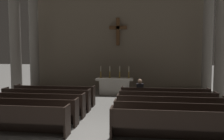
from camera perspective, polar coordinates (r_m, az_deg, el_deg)
The scene contains 22 objects.
ground_plane at distance 6.82m, azimuth -5.92°, elevation -17.11°, with size 80.00×80.00×0.00m, color slate.
pew_left_row_1 at distance 7.62m, azimuth -25.83°, elevation -11.42°, with size 3.92×0.50×0.95m.
pew_left_row_2 at distance 8.42m, azimuth -22.22°, elevation -9.81°, with size 3.92×0.50×0.95m.
pew_left_row_3 at distance 9.25m, azimuth -19.27°, elevation -8.45°, with size 3.92×0.50×0.95m.
pew_left_row_4 at distance 10.10m, azimuth -16.82°, elevation -7.31°, with size 3.92×0.50×0.95m.
pew_left_row_5 at distance 10.97m, azimuth -14.77°, elevation -6.33°, with size 3.92×0.50×0.95m.
pew_right_row_1 at distance 6.57m, azimuth 17.33°, elevation -13.72°, with size 3.92×0.50×0.95m.
pew_right_row_2 at distance 7.48m, azimuth 15.99°, elevation -11.44°, with size 3.92×0.50×0.95m.
pew_right_row_3 at distance 8.40m, azimuth 14.96°, elevation -9.66°, with size 3.92×0.50×0.95m.
pew_right_row_4 at distance 9.33m, azimuth 14.13°, elevation -8.22°, with size 3.92×0.50×0.95m.
pew_right_row_5 at distance 10.27m, azimuth 13.47°, elevation -7.05°, with size 3.92×0.50×0.95m.
column_left_third at distance 13.78m, azimuth -23.92°, elevation 6.72°, with size 0.91×0.91×6.45m.
column_right_third at distance 12.55m, azimuth 26.64°, elevation 6.89°, with size 0.91×0.91×6.45m.
column_left_fourth at distance 15.76m, azimuth -19.67°, elevation 6.51°, with size 0.91×0.91×6.45m.
column_right_fourth at distance 14.70m, azimuth 23.67°, elevation 6.56°, with size 0.91×0.91×6.45m.
altar at distance 13.22m, azimuth 0.71°, elevation -4.12°, with size 2.20×0.90×1.01m.
candlestick_outer_left at distance 13.25m, azimuth -2.95°, elevation -1.05°, with size 0.16×0.16×0.70m.
candlestick_inner_left at distance 13.17m, azimuth -0.59°, elevation -1.08°, with size 0.16×0.16×0.70m.
candlestick_inner_right at distance 13.10m, azimuth 2.01°, elevation -1.11°, with size 0.16×0.16×0.70m.
candlestick_outer_right at distance 13.07m, azimuth 4.42°, elevation -1.14°, with size 0.16×0.16×0.70m.
apse_with_cross at distance 15.32m, azimuth 1.64°, elevation 8.54°, with size 12.19×0.47×7.19m.
lone_worshipper at distance 10.20m, azimuth 7.29°, elevation -5.81°, with size 0.32×0.43×1.32m.
Camera 1 is at (1.44, -6.18, 2.50)m, focal length 35.02 mm.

